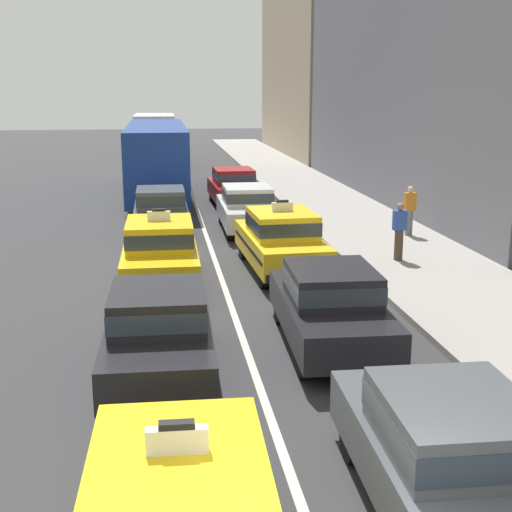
{
  "coord_description": "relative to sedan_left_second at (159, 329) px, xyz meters",
  "views": [
    {
      "loc": [
        -1.57,
        -4.46,
        4.84
      ],
      "look_at": [
        0.49,
        9.87,
        1.3
      ],
      "focal_mm": 48.53,
      "sensor_mm": 36.0,
      "label": 1
    }
  ],
  "objects": [
    {
      "name": "taxi_left_third",
      "position": [
        0.07,
        5.7,
        0.03
      ],
      "size": [
        1.86,
        4.58,
        1.96
      ],
      "color": "black",
      "rests_on": "ground"
    },
    {
      "name": "sedan_right_fourth",
      "position": [
        3.07,
        12.01,
        0.0
      ],
      "size": [
        1.8,
        4.31,
        1.58
      ],
      "color": "black",
      "rests_on": "ground"
    },
    {
      "name": "lane_stripe_left_right",
      "position": [
        1.62,
        13.25,
        -0.84
      ],
      "size": [
        0.14,
        80.0,
        0.01
      ],
      "primitive_type": "cube",
      "color": "silver",
      "rests_on": "ground"
    },
    {
      "name": "taxi_right_third",
      "position": [
        3.29,
        6.59,
        0.03
      ],
      "size": [
        1.98,
        4.62,
        1.96
      ],
      "color": "black",
      "rests_on": "ground"
    },
    {
      "name": "pedestrian_near_crosswalk",
      "position": [
        8.11,
        9.92,
        0.11
      ],
      "size": [
        0.36,
        0.24,
        1.61
      ],
      "color": "slate",
      "rests_on": "sidewalk_curb"
    },
    {
      "name": "sidewalk_curb",
      "position": [
        7.22,
        8.25,
        -0.77
      ],
      "size": [
        4.0,
        90.0,
        0.15
      ],
      "primitive_type": "cube",
      "color": "#9E9993",
      "rests_on": "ground"
    },
    {
      "name": "sedan_right_nearest",
      "position": [
        3.19,
        -4.64,
        0.0
      ],
      "size": [
        1.89,
        4.35,
        1.58
      ],
      "color": "black",
      "rests_on": "ground"
    },
    {
      "name": "sedan_left_fourth",
      "position": [
        0.14,
        11.83,
        0.0
      ],
      "size": [
        1.78,
        4.31,
        1.58
      ],
      "color": "black",
      "rests_on": "ground"
    },
    {
      "name": "sedan_right_second",
      "position": [
        3.22,
        0.94,
        0.0
      ],
      "size": [
        1.91,
        4.36,
        1.58
      ],
      "color": "black",
      "rests_on": "ground"
    },
    {
      "name": "sedan_right_fifth",
      "position": [
        3.19,
        17.24,
        0.0
      ],
      "size": [
        1.88,
        4.35,
        1.58
      ],
      "color": "black",
      "rests_on": "ground"
    },
    {
      "name": "bus_left_fifth",
      "position": [
        0.08,
        20.27,
        0.97
      ],
      "size": [
        2.59,
        11.22,
        3.22
      ],
      "color": "black",
      "rests_on": "ground"
    },
    {
      "name": "pedestrian_mid_block",
      "position": [
        6.65,
        6.78,
        0.11
      ],
      "size": [
        0.36,
        0.24,
        1.61
      ],
      "color": "#473828",
      "rests_on": "sidewalk_curb"
    },
    {
      "name": "sedan_left_second",
      "position": [
        0.0,
        0.0,
        0.0
      ],
      "size": [
        1.87,
        4.34,
        1.58
      ],
      "color": "black",
      "rests_on": "ground"
    },
    {
      "name": "box_truck_left_sixth",
      "position": [
        0.01,
        31.61,
        0.93
      ],
      "size": [
        2.36,
        6.98,
        3.27
      ],
      "color": "black",
      "rests_on": "ground"
    }
  ]
}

